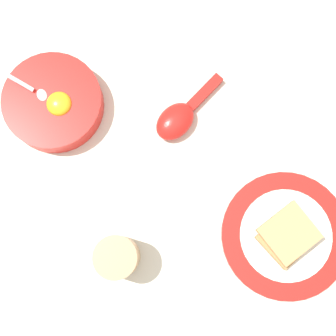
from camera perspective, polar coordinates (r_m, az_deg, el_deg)
name	(u,v)px	position (r m, az deg, el deg)	size (l,w,h in m)	color
ground_plane	(197,180)	(0.86, 3.59, -1.47)	(3.00, 3.00, 0.00)	silver
egg_bowl	(54,103)	(0.89, -13.77, 7.73)	(0.18, 0.18, 0.07)	red
toast_plate	(285,235)	(0.87, 14.11, -7.98)	(0.23, 0.23, 0.01)	red
toast_sandwich	(288,235)	(0.85, 14.44, -7.95)	(0.10, 0.10, 0.03)	tan
soup_spoon	(179,117)	(0.86, 1.36, 6.17)	(0.09, 0.16, 0.04)	red
drinking_cup	(117,257)	(0.80, -6.19, -10.74)	(0.07, 0.07, 0.09)	tan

